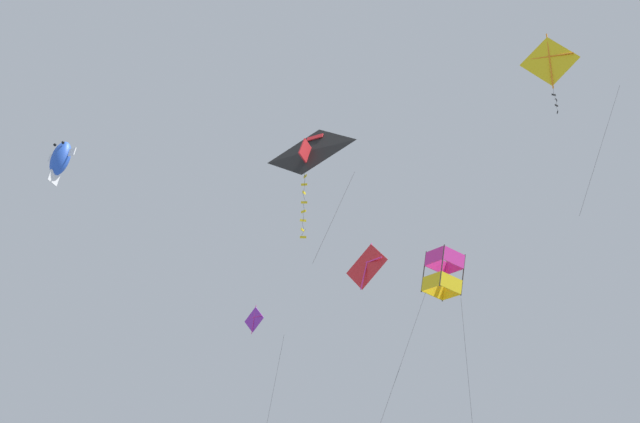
% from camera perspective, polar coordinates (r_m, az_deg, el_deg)
% --- Properties ---
extents(kite_delta_mid_left, '(2.59, 2.25, 4.37)m').
position_cam_1_polar(kite_delta_mid_left, '(24.56, -0.67, 3.87)').
color(kite_delta_mid_left, black).
extents(kite_diamond_near_right, '(3.42, 2.50, 6.90)m').
position_cam_1_polar(kite_diamond_near_right, '(30.15, 3.06, -3.62)').
color(kite_diamond_near_right, red).
extents(kite_diamond_upper_right, '(2.12, 1.85, 9.77)m').
position_cam_1_polar(kite_diamond_upper_right, '(41.84, -4.25, -7.27)').
color(kite_diamond_upper_right, purple).
extents(kite_box_highest, '(1.89, 1.80, 7.29)m').
position_cam_1_polar(kite_box_highest, '(34.82, 7.99, -4.00)').
color(kite_box_highest, '#DB2D93').
extents(kite_diamond_low_drifter, '(2.84, 3.14, 8.02)m').
position_cam_1_polar(kite_diamond_low_drifter, '(33.18, 14.66, 9.34)').
color(kite_diamond_low_drifter, yellow).
extents(kite_fish_far_centre, '(1.45, 1.40, 2.29)m').
position_cam_1_polar(kite_fish_far_centre, '(40.05, -16.44, 3.30)').
color(kite_fish_far_centre, blue).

